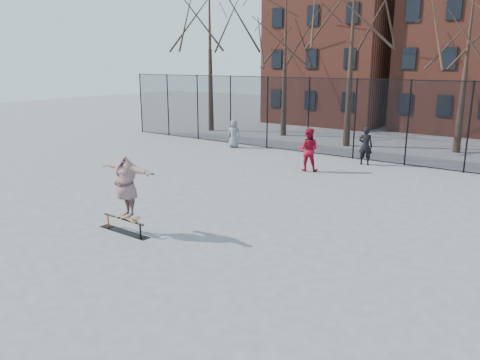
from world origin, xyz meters
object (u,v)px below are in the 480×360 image
Objects in this scene: skate_rail at (124,227)px; bystander_black at (365,146)px; bystander_red at (308,150)px; bystander_grey at (234,134)px; skateboard at (128,218)px; skater at (126,187)px.

bystander_black is (1.99, 12.85, 0.74)m from skate_rail.
bystander_grey is at bearing -43.63° from bystander_red.
bystander_black reaches higher than bystander_grey.
skateboard is 10.10m from bystander_red.
bystander_red is at bearing 135.84° from bystander_grey.
bystander_grey is (-6.05, 12.85, 0.33)m from skateboard.
bystander_red reaches higher than skate_rail.
skater is (0.21, 0.00, 1.20)m from skate_rail.
skater is 12.99m from bystander_black.
bystander_black is (1.78, 12.85, 0.44)m from skateboard.
skater is at bearing 94.80° from bystander_grey.
bystander_red is at bearing 87.52° from skate_rail.
skateboard is 14.21m from bystander_grey.
skater reaches higher than bystander_black.
bystander_black is at bearing 159.61° from bystander_grey.
skate_rail is 1.20× the size of bystander_grey.
skateboard is 0.37× the size of skater.
skateboard is 0.41× the size of bystander_red.
skate_rail is at bearing 179.60° from skater.
skate_rail is at bearing 94.04° from bystander_grey.
bystander_red reaches higher than skateboard.
bystander_red is at bearing 52.62° from bystander_black.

